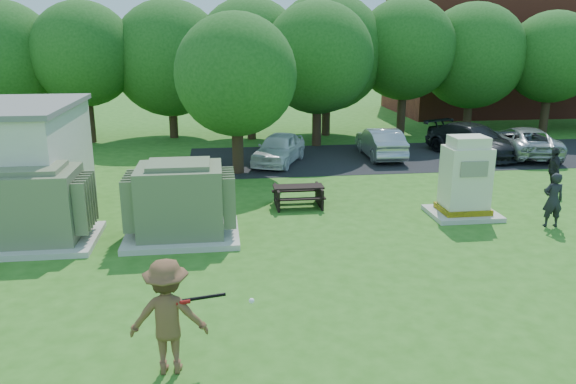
{
  "coord_description": "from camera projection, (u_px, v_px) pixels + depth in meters",
  "views": [
    {
      "loc": [
        -1.79,
        -9.93,
        5.31
      ],
      "look_at": [
        0.0,
        4.0,
        1.3
      ],
      "focal_mm": 35.0,
      "sensor_mm": 36.0,
      "label": 1
    }
  ],
  "objects": [
    {
      "name": "ground",
      "position": [
        314.0,
        310.0,
        11.15
      ],
      "size": [
        120.0,
        120.0,
        0.0
      ],
      "primitive_type": "plane",
      "color": "#2D6619",
      "rests_on": "ground"
    },
    {
      "name": "brick_building",
      "position": [
        508.0,
        52.0,
        38.01
      ],
      "size": [
        15.0,
        8.0,
        8.0
      ],
      "primitive_type": "cube",
      "color": "maroon",
      "rests_on": "ground"
    },
    {
      "name": "parking_strip",
      "position": [
        417.0,
        156.0,
        24.88
      ],
      "size": [
        20.0,
        6.0,
        0.01
      ],
      "primitive_type": "cube",
      "color": "#232326",
      "rests_on": "ground"
    },
    {
      "name": "transformer_left",
      "position": [
        34.0,
        208.0,
        14.38
      ],
      "size": [
        3.0,
        2.4,
        2.07
      ],
      "color": "beige",
      "rests_on": "ground"
    },
    {
      "name": "transformer_right",
      "position": [
        181.0,
        203.0,
        14.83
      ],
      "size": [
        3.0,
        2.4,
        2.07
      ],
      "color": "beige",
      "rests_on": "ground"
    },
    {
      "name": "generator_cabinet",
      "position": [
        465.0,
        182.0,
        16.57
      ],
      "size": [
        1.98,
        1.62,
        2.41
      ],
      "color": "beige",
      "rests_on": "ground"
    },
    {
      "name": "picnic_table",
      "position": [
        298.0,
        194.0,
        17.64
      ],
      "size": [
        1.57,
        1.18,
        0.67
      ],
      "color": "black",
      "rests_on": "ground"
    },
    {
      "name": "batter",
      "position": [
        168.0,
        317.0,
        8.9
      ],
      "size": [
        1.28,
        0.78,
        1.93
      ],
      "primitive_type": "imported",
      "rotation": [
        0.0,
        0.0,
        3.09
      ],
      "color": "brown",
      "rests_on": "ground"
    },
    {
      "name": "person_by_generator",
      "position": [
        553.0,
        200.0,
        15.71
      ],
      "size": [
        0.61,
        0.43,
        1.57
      ],
      "primitive_type": "imported",
      "rotation": [
        0.0,
        0.0,
        3.04
      ],
      "color": "black",
      "rests_on": "ground"
    },
    {
      "name": "person_walking_right",
      "position": [
        553.0,
        170.0,
        19.11
      ],
      "size": [
        0.58,
        0.97,
        1.55
      ],
      "primitive_type": "imported",
      "rotation": [
        0.0,
        0.0,
        4.48
      ],
      "color": "#242429",
      "rests_on": "ground"
    },
    {
      "name": "car_white",
      "position": [
        279.0,
        148.0,
        23.39
      ],
      "size": [
        2.89,
        4.04,
        1.28
      ],
      "primitive_type": "imported",
      "rotation": [
        0.0,
        0.0,
        -0.41
      ],
      "color": "white",
      "rests_on": "ground"
    },
    {
      "name": "car_silver_a",
      "position": [
        381.0,
        143.0,
        24.55
      ],
      "size": [
        1.44,
        3.96,
        1.3
      ],
      "primitive_type": "imported",
      "rotation": [
        0.0,
        0.0,
        3.12
      ],
      "color": "#A0A0A4",
      "rests_on": "ground"
    },
    {
      "name": "car_dark",
      "position": [
        474.0,
        140.0,
        24.84
      ],
      "size": [
        3.64,
        5.15,
        1.39
      ],
      "primitive_type": "imported",
      "rotation": [
        0.0,
        0.0,
        0.4
      ],
      "color": "black",
      "rests_on": "ground"
    },
    {
      "name": "car_silver_b",
      "position": [
        523.0,
        141.0,
        24.85
      ],
      "size": [
        2.9,
        4.94,
        1.29
      ],
      "primitive_type": "imported",
      "rotation": [
        0.0,
        0.0,
        2.97
      ],
      "color": "#A2A1A6",
      "rests_on": "ground"
    },
    {
      "name": "batting_equipment",
      "position": [
        205.0,
        299.0,
        8.81
      ],
      "size": [
        1.28,
        0.35,
        0.09
      ],
      "color": "black",
      "rests_on": "ground"
    },
    {
      "name": "tree_row",
      "position": [
        286.0,
        56.0,
        27.87
      ],
      "size": [
        41.3,
        13.3,
        7.3
      ],
      "color": "#47301E",
      "rests_on": "ground"
    }
  ]
}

